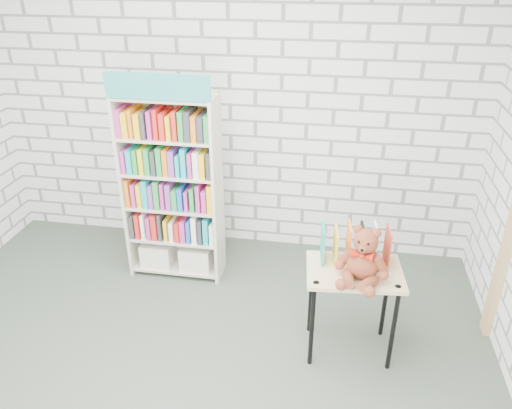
# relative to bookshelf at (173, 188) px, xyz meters

# --- Properties ---
(ground) EXTENTS (4.50, 4.50, 0.00)m
(ground) POSITION_rel_bookshelf_xyz_m (0.37, -1.36, -0.84)
(ground) COLOR #3D483D
(ground) RESTS_ON ground
(room_shell) EXTENTS (4.52, 4.02, 2.81)m
(room_shell) POSITION_rel_bookshelf_xyz_m (0.37, -1.36, 0.94)
(room_shell) COLOR silver
(room_shell) RESTS_ON ground
(bookshelf) EXTENTS (0.82, 0.32, 1.84)m
(bookshelf) POSITION_rel_bookshelf_xyz_m (0.00, 0.00, 0.00)
(bookshelf) COLOR beige
(bookshelf) RESTS_ON ground
(display_table) EXTENTS (0.69, 0.51, 0.70)m
(display_table) POSITION_rel_bookshelf_xyz_m (1.54, -0.77, -0.24)
(display_table) COLOR tan
(display_table) RESTS_ON ground
(table_books) EXTENTS (0.47, 0.24, 0.27)m
(table_books) POSITION_rel_bookshelf_xyz_m (1.53, -0.67, -0.01)
(table_books) COLOR teal
(table_books) RESTS_ON display_table
(teddy_bear) EXTENTS (0.35, 0.34, 0.38)m
(teddy_bear) POSITION_rel_bookshelf_xyz_m (1.58, -0.87, 0.01)
(teddy_bear) COLOR maroon
(teddy_bear) RESTS_ON display_table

